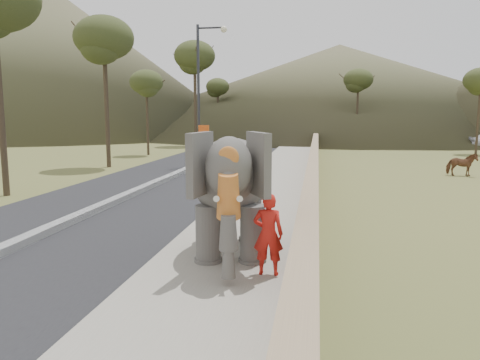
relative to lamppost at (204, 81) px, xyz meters
name	(u,v)px	position (x,y,z in m)	size (l,w,h in m)	color
ground	(231,256)	(4.69, -16.74, -4.87)	(160.00, 160.00, 0.00)	olive
road	(162,183)	(-0.31, -6.74, -4.86)	(7.00, 120.00, 0.03)	black
median	(162,180)	(-0.31, -6.74, -4.76)	(0.35, 120.00, 0.22)	black
walkway	(274,184)	(4.69, -6.74, -4.80)	(3.00, 120.00, 0.15)	#9E9687
parapet	(313,174)	(6.34, -6.74, -4.32)	(0.30, 120.00, 1.10)	tan
lamppost	(204,81)	(0.00, 0.00, 0.00)	(1.76, 0.36, 8.00)	#323136
signboard	(204,139)	(0.19, -0.87, -3.23)	(0.60, 0.08, 2.40)	#2D2D33
cow	(462,165)	(13.51, -2.19, -4.30)	(0.62, 1.36, 1.15)	brown
hill_left	(45,58)	(-33.31, 38.26, 6.13)	(60.00, 60.00, 22.00)	brown
hill_far	(338,88)	(9.69, 53.26, 2.13)	(80.00, 80.00, 14.00)	brown
elephant_and_man	(232,192)	(4.71, -16.80, -3.45)	(2.39, 3.78, 2.57)	#64605A
motorcyclist	(256,146)	(2.22, 6.13, -4.14)	(1.32, 1.65, 1.83)	maroon
trees	(321,100)	(6.67, 10.95, -0.81)	(46.50, 43.89, 9.89)	#473828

